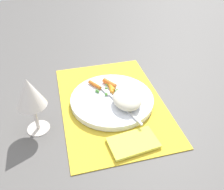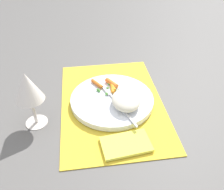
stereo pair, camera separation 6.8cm
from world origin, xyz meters
name	(u,v)px [view 2 (the right image)]	position (x,y,z in m)	size (l,w,h in m)	color
ground_plane	(112,103)	(0.00, 0.00, 0.00)	(2.40, 2.40, 0.00)	#565451
placemat	(112,102)	(0.00, 0.00, 0.00)	(0.48, 0.33, 0.01)	gold
plate	(112,100)	(0.00, 0.00, 0.02)	(0.27, 0.27, 0.02)	white
rice_mound	(126,100)	(-0.04, -0.04, 0.04)	(0.11, 0.09, 0.04)	beige
carrot_portion	(109,85)	(0.06, 0.00, 0.03)	(0.08, 0.09, 0.02)	orange
pea_scatter	(109,89)	(0.04, 0.00, 0.03)	(0.07, 0.08, 0.01)	#5B9F37
fork	(116,101)	(-0.02, -0.01, 0.03)	(0.20, 0.08, 0.01)	#BBBBBB
wine_glass	(28,88)	(-0.06, 0.23, 0.13)	(0.08, 0.08, 0.17)	silver
napkin	(126,144)	(-0.18, -0.01, 0.01)	(0.08, 0.13, 0.01)	#EAE54C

